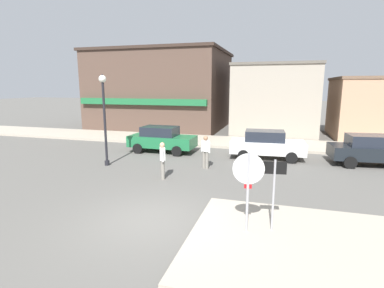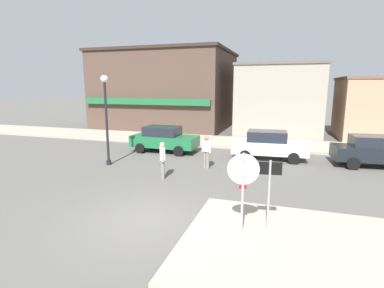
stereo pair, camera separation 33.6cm
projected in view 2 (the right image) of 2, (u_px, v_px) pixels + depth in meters
name	position (u px, v px, depth m)	size (l,w,h in m)	color
ground_plane	(146.00, 220.00, 9.04)	(160.00, 160.00, 0.00)	#5B5954
sidewalk_corner	(313.00, 251.00, 7.18)	(6.40, 4.80, 0.15)	#A89E8C
kerb_far	(228.00, 142.00, 21.15)	(80.00, 4.00, 0.15)	#A89E8C
stop_sign	(243.00, 182.00, 7.75)	(0.81, 0.13, 2.30)	#9E9EA3
one_way_sign	(269.00, 189.00, 7.82)	(0.60, 0.10, 2.10)	#9E9EA3
lamp_post	(106.00, 107.00, 14.80)	(0.36, 0.36, 4.54)	black
parked_car_nearest	(164.00, 139.00, 18.23)	(4.03, 1.94, 1.56)	#1E6B3D
parked_car_second	(269.00, 144.00, 16.42)	(4.10, 2.06, 1.56)	white
parked_car_third	(376.00, 151.00, 14.83)	(4.14, 2.15, 1.56)	black
pedestrian_crossing_near	(206.00, 151.00, 14.49)	(0.54, 0.35, 1.61)	gray
pedestrian_crossing_far	(162.00, 159.00, 12.91)	(0.35, 0.54, 1.61)	gray
building_corner_shop	(167.00, 90.00, 29.00)	(12.12, 10.01, 7.16)	brown
building_storefront_left_near	(279.00, 99.00, 25.35)	(6.65, 8.13, 5.69)	#9E9384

